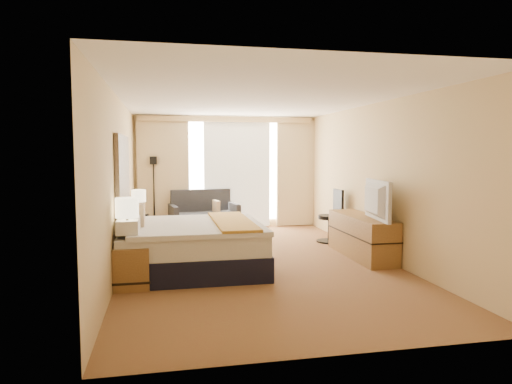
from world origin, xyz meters
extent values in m
cube|color=#561B18|center=(0.00, 0.00, 0.00)|extent=(4.20, 7.00, 0.02)
cube|color=white|center=(0.00, 0.00, 2.60)|extent=(4.20, 7.00, 0.02)
cube|color=#D4BD81|center=(0.00, 3.50, 1.30)|extent=(4.20, 0.02, 2.60)
cube|color=#D4BD81|center=(0.00, -3.50, 1.30)|extent=(4.20, 0.02, 2.60)
cube|color=#D4BD81|center=(-2.10, 0.00, 1.30)|extent=(0.02, 7.00, 2.60)
cube|color=#D4BD81|center=(2.10, 0.00, 1.30)|extent=(0.02, 7.00, 2.60)
cube|color=black|center=(-2.06, 0.20, 1.28)|extent=(0.06, 1.85, 1.50)
cube|color=olive|center=(-1.87, -1.05, 0.28)|extent=(0.45, 0.52, 0.55)
cube|color=olive|center=(-1.87, 1.45, 0.28)|extent=(0.45, 0.52, 0.55)
cube|color=olive|center=(1.83, 0.00, 0.35)|extent=(0.50, 1.80, 0.70)
cube|color=silver|center=(0.25, 3.47, 1.32)|extent=(2.30, 0.02, 2.30)
cube|color=beige|center=(-1.45, 3.38, 1.27)|extent=(1.15, 0.09, 2.50)
cube|color=beige|center=(1.65, 3.38, 1.27)|extent=(0.90, 0.09, 2.50)
cube|color=silver|center=(0.25, 3.43, 1.27)|extent=(1.55, 0.04, 2.50)
cube|color=#D4BD81|center=(0.00, 3.34, 2.52)|extent=(4.00, 0.16, 0.12)
cube|color=black|center=(-1.05, -0.32, 0.17)|extent=(2.09, 1.89, 0.35)
cube|color=white|center=(-1.05, -0.32, 0.50)|extent=(2.04, 1.84, 0.30)
cube|color=white|center=(-0.97, -0.32, 0.67)|extent=(1.91, 1.91, 0.07)
cube|color=orange|center=(-0.43, -0.32, 0.72)|extent=(0.55, 1.91, 0.04)
cube|color=white|center=(-1.92, -0.78, 0.80)|extent=(0.28, 0.78, 0.18)
cube|color=white|center=(-1.92, 0.14, 0.80)|extent=(0.28, 0.78, 0.18)
cube|color=beige|center=(-1.78, -0.32, 0.84)|extent=(0.10, 0.42, 0.36)
cube|color=#561A18|center=(-0.57, 2.98, 0.13)|extent=(1.58, 1.00, 0.26)
cube|color=#2D2E33|center=(-0.56, 2.92, 0.35)|extent=(1.45, 0.83, 0.17)
cube|color=#2D2E33|center=(-0.62, 3.29, 0.63)|extent=(1.38, 0.35, 0.58)
cube|color=#2D2E33|center=(-1.25, 2.87, 0.38)|extent=(0.22, 0.80, 0.48)
cube|color=#2D2E33|center=(0.11, 3.08, 0.38)|extent=(0.22, 0.80, 0.48)
cube|color=beige|center=(-0.30, 2.96, 0.53)|extent=(0.14, 0.38, 0.34)
cube|color=black|center=(-1.66, 3.30, 0.01)|extent=(0.21, 0.21, 0.02)
cylinder|color=black|center=(-1.66, 3.30, 0.77)|extent=(0.03, 0.03, 1.49)
cube|color=black|center=(-1.66, 3.30, 1.59)|extent=(0.15, 0.15, 0.17)
cylinder|color=black|center=(1.75, 1.31, 0.02)|extent=(0.51, 0.51, 0.03)
cylinder|color=black|center=(1.75, 1.31, 0.26)|extent=(0.06, 0.06, 0.45)
cylinder|color=black|center=(1.75, 1.31, 0.50)|extent=(0.44, 0.44, 0.07)
cube|color=black|center=(1.93, 1.32, 0.79)|extent=(0.07, 0.41, 0.51)
cube|color=black|center=(-1.92, -1.03, 0.57)|extent=(0.11, 0.11, 0.04)
cylinder|color=black|center=(-1.92, -1.03, 0.78)|extent=(0.03, 0.03, 0.37)
cylinder|color=#F9E9BA|center=(-1.92, -1.03, 1.05)|extent=(0.30, 0.30, 0.26)
cube|color=black|center=(-1.89, 1.38, 0.57)|extent=(0.09, 0.09, 0.04)
cylinder|color=black|center=(-1.89, 1.38, 0.75)|extent=(0.03, 0.03, 0.32)
cylinder|color=#F9E9BA|center=(-1.89, 1.38, 0.98)|extent=(0.26, 0.26, 0.22)
cube|color=#8FABDD|center=(-1.80, -1.05, 0.61)|extent=(0.13, 0.13, 0.12)
cube|color=black|center=(-1.83, 1.57, 0.58)|extent=(0.19, 0.16, 0.07)
imported|color=black|center=(1.78, -0.43, 1.02)|extent=(0.29, 1.10, 0.63)
camera|label=1|loc=(-1.45, -7.12, 1.77)|focal=32.00mm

